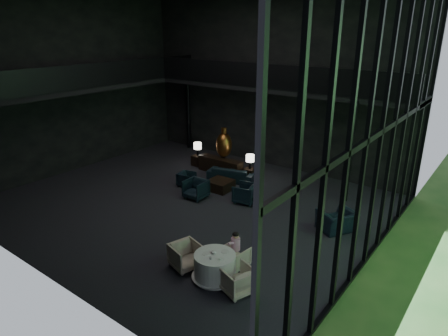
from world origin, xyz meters
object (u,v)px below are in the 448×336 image
Objects in this scene: console at (220,166)px; side_table_right at (250,174)px; bronze_urn at (224,145)px; window_armchair at (337,217)px; sofa at (232,172)px; lounge_armchair_south at (196,187)px; child at (236,241)px; dining_table at (215,268)px; table_lamp_right at (250,159)px; dining_chair_west at (186,254)px; lounge_armchair_west at (187,179)px; dining_chair_east at (238,279)px; table_lamp_left at (198,146)px; coffee_table at (220,185)px; dining_chair_north at (236,256)px; side_table_left at (197,160)px; lounge_armchair_east at (245,192)px.

console reaches higher than side_table_right.
bronze_urn is 1.21× the size of window_armchair.
sofa is 2.42m from lounge_armchair_south.
dining_table is at bearing 88.73° from child.
console is 7.61m from child.
child is (3.38, -5.83, 0.46)m from side_table_right.
table_lamp_right is 0.75× the size of dining_chair_west.
dining_chair_west is at bearing -149.74° from lounge_armchair_west.
child reaches higher than dining_chair_east.
dining_table is at bearing -46.59° from table_lamp_left.
lounge_armchair_west is 0.75× the size of dining_chair_east.
coffee_table is 1.48× the size of dining_chair_north.
dining_chair_north is at bearing -42.48° from table_lamp_left.
coffee_table is at bearing -118.30° from dining_chair_east.
dining_chair_west is (4.15, -4.62, 0.12)m from lounge_armchair_west.
child is at bearing 88.73° from dining_table.
sofa is at bearing -36.69° from bronze_urn.
console is 8.33m from dining_table.
console is 1.09m from sofa.
bronze_urn reaches higher than table_lamp_left.
table_lamp_right is 2.96m from lounge_armchair_west.
sofa is at bearing -52.98° from child.
dining_chair_west is at bearing -70.55° from dining_chair_east.
table_lamp_left is at bearing 90.00° from side_table_left.
lounge_armchair_east is 1.06× the size of dining_chair_west.
table_lamp_right is at bearing -2.57° from table_lamp_left.
table_lamp_right reaches higher than console.
side_table_right reaches higher than side_table_left.
side_table_left is 0.83× the size of lounge_armchair_west.
coffee_table is 0.74× the size of dining_table.
window_armchair reaches higher than sofa.
sofa is at bearing 41.91° from dining_chair_west.
window_armchair is (8.15, -2.25, 0.26)m from side_table_left.
lounge_armchair_west reaches higher than side_table_right.
dining_chair_east is at bearing -49.56° from console.
side_table_left is 3.35m from coffee_table.
table_lamp_right is at bearing -152.88° from sofa.
dining_chair_west is at bearing 1.24° from window_armchair.
child reaches higher than sofa.
dining_chair_east is at bearing -58.68° from table_lamp_right.
dining_chair_east is at bearing -7.08° from dining_table.
dining_chair_west reaches higher than side_table_left.
bronze_urn is at bearing -120.36° from dining_chair_east.
lounge_armchair_east is 2.00m from lounge_armchair_south.
dining_chair_east is at bearing 21.04° from window_armchair.
dining_chair_north is at bearing -59.82° from table_lamp_right.
child is (3.99, -5.29, 0.31)m from sofa.
sofa is at bearing -122.51° from dining_chair_east.
child reaches higher than window_armchair.
table_lamp_right reaches higher than lounge_armchair_east.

